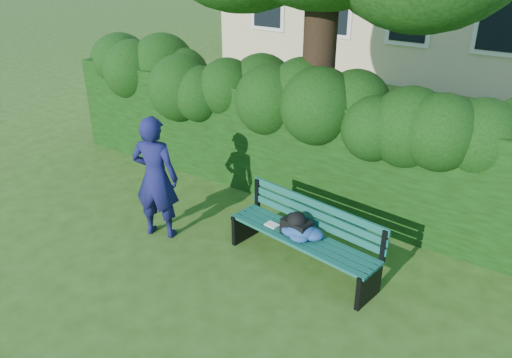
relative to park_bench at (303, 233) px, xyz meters
The scene contains 4 objects.
ground 1.10m from the park_bench, 157.10° to the right, with size 80.00×80.00×0.00m, color #335316.
hedge 2.07m from the park_bench, 116.32° to the left, with size 10.00×1.00×1.80m.
park_bench is the anchor object (origin of this frame).
man_reading 2.23m from the park_bench, 166.81° to the right, with size 0.67×0.44×1.83m, color #171851.
Camera 1 is at (3.56, -4.55, 3.95)m, focal length 35.00 mm.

